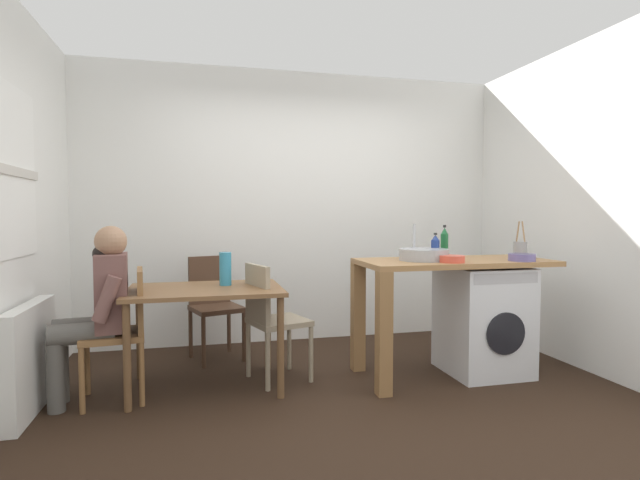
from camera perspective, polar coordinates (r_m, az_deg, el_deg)
name	(u,v)px	position (r m, az deg, el deg)	size (l,w,h in m)	color
ground_plane	(345,401)	(3.52, 2.89, -18.27)	(5.46, 5.46, 0.00)	black
wall_back	(296,207)	(4.98, -2.87, 3.86)	(4.60, 0.10, 2.70)	white
wall_counter_side	(611,205)	(4.41, 30.86, 3.54)	(0.10, 3.80, 2.70)	white
radiator	(30,359)	(3.72, -30.80, -11.84)	(0.10, 0.80, 0.70)	white
dining_table	(206,301)	(3.69, -13.22, -6.95)	(1.10, 0.76, 0.74)	brown
chair_person_seat	(124,326)	(3.66, -21.87, -9.32)	(0.44, 0.44, 0.90)	olive
chair_opposite	(270,315)	(3.78, -5.83, -8.75)	(0.50, 0.50, 0.90)	gray
chair_spare_by_wall	(214,301)	(4.47, -12.31, -6.95)	(0.50, 0.50, 0.90)	#4C3323
seated_person	(98,304)	(3.64, -24.47, -6.83)	(0.52, 0.53, 1.20)	#595651
kitchen_counter	(429,280)	(3.91, 12.66, -4.63)	(1.50, 0.68, 0.92)	#9E7042
washing_machine	(483,319)	(4.19, 18.50, -8.79)	(0.60, 0.61, 0.86)	silver
sink_basin	(424,255)	(3.87, 12.02, -1.68)	(0.38, 0.38, 0.09)	#9EA0A5
tap	(414,241)	(4.02, 10.91, -0.13)	(0.02, 0.02, 0.28)	#B2B2B7
bottle_tall_green	(435,247)	(4.01, 13.31, -0.82)	(0.07, 0.07, 0.21)	navy
bottle_squat_brown	(444,243)	(4.18, 14.32, -0.30)	(0.06, 0.06, 0.27)	#19592D
mixing_bowl	(452,259)	(3.75, 15.15, -2.10)	(0.19, 0.19, 0.05)	#D84C38
utensil_crock	(520,249)	(4.37, 22.33, -0.98)	(0.11, 0.11, 0.30)	gray
colander	(522,257)	(4.05, 22.51, -1.84)	(0.20, 0.20, 0.06)	slate
vase	(225,269)	(3.76, -10.99, -3.32)	(0.09, 0.09, 0.25)	teal
scissors	(455,260)	(3.88, 15.48, -2.31)	(0.15, 0.06, 0.01)	#B2B2B7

